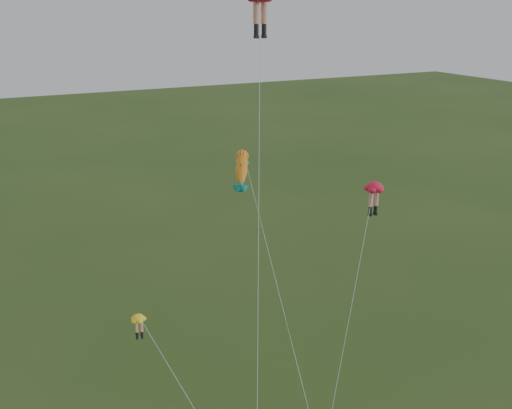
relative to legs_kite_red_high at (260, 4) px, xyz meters
name	(u,v)px	position (x,y,z in m)	size (l,w,h in m)	color
legs_kite_red_high	(260,4)	(0.00, 0.00, 0.00)	(5.37, 9.57, 25.26)	red
legs_kite_red_mid	(373,195)	(5.55, -4.37, -10.93)	(5.71, 4.33, 14.18)	red
legs_kite_yellow	(144,329)	(-8.58, -2.24, -17.66)	(3.73, 10.40, 7.39)	yellow
fish_kite	(242,169)	(-0.41, 1.78, -10.10)	(2.08, 10.96, 15.55)	gold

